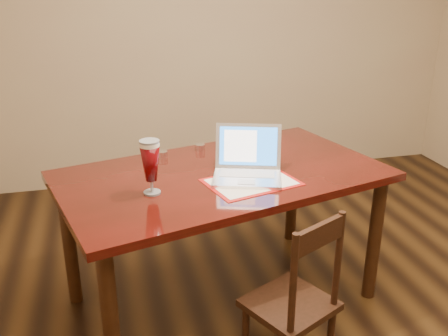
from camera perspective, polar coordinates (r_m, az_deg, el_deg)
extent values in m
cube|color=tan|center=(4.66, 0.00, 15.05)|extent=(4.50, 0.01, 2.70)
cube|color=#460C09|center=(2.78, -0.11, -0.90)|extent=(1.97, 1.42, 0.04)
cylinder|color=black|center=(2.40, -12.81, -17.03)|extent=(0.08, 0.08, 0.79)
cylinder|color=black|center=(3.12, 16.82, -7.79)|extent=(0.08, 0.08, 0.79)
cylinder|color=black|center=(3.08, -17.26, -8.21)|extent=(0.08, 0.08, 0.79)
cylinder|color=black|center=(3.67, 7.83, -2.49)|extent=(0.08, 0.08, 0.79)
cube|color=#AB140F|center=(2.64, 3.15, -1.62)|extent=(0.54, 0.44, 0.00)
cube|color=white|center=(2.64, 3.15, -1.58)|extent=(0.48, 0.39, 0.00)
cube|color=silver|center=(2.66, 2.64, -1.20)|extent=(0.42, 0.35, 0.02)
cube|color=silver|center=(2.70, 2.68, -0.62)|extent=(0.32, 0.20, 0.00)
cube|color=silver|center=(2.59, 2.60, -1.61)|extent=(0.11, 0.09, 0.00)
cube|color=silver|center=(2.76, 2.79, 2.52)|extent=(0.36, 0.18, 0.24)
cube|color=blue|center=(2.76, 2.78, 2.51)|extent=(0.32, 0.15, 0.20)
cube|color=white|center=(2.76, 1.89, 2.53)|extent=(0.19, 0.10, 0.17)
cylinder|color=silver|center=(2.54, -8.21, -2.78)|extent=(0.09, 0.09, 0.01)
cylinder|color=silver|center=(2.52, -8.25, -2.04)|extent=(0.01, 0.01, 0.06)
cylinder|color=beige|center=(2.44, -8.52, 2.69)|extent=(0.10, 0.10, 0.02)
cylinder|color=silver|center=(2.44, -8.54, 3.02)|extent=(0.10, 0.10, 0.01)
cylinder|color=silver|center=(3.01, -7.04, 1.55)|extent=(0.06, 0.06, 0.04)
cylinder|color=silver|center=(3.11, -2.75, 2.37)|extent=(0.06, 0.06, 0.04)
cube|color=black|center=(2.50, 7.51, -15.22)|extent=(0.50, 0.49, 0.04)
cylinder|color=black|center=(2.79, 7.25, -15.99)|extent=(0.04, 0.04, 0.37)
cylinder|color=black|center=(2.18, 7.91, -13.01)|extent=(0.03, 0.03, 0.48)
cylinder|color=black|center=(2.38, 12.90, -10.12)|extent=(0.03, 0.03, 0.48)
cube|color=black|center=(2.19, 10.84, -7.57)|extent=(0.28, 0.16, 0.11)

